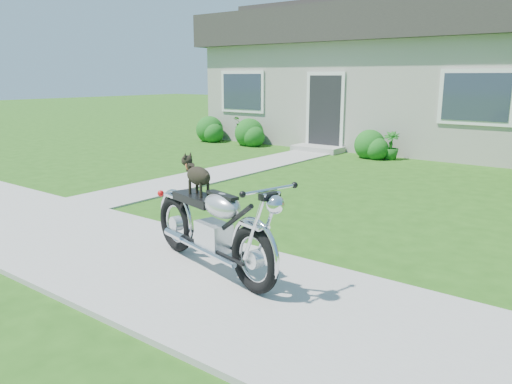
# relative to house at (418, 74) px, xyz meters

# --- Properties ---
(ground) EXTENTS (80.00, 80.00, 0.00)m
(ground) POSITION_rel_house_xyz_m (0.00, -11.99, -2.16)
(ground) COLOR #235114
(ground) RESTS_ON ground
(sidewalk) EXTENTS (24.00, 2.20, 0.04)m
(sidewalk) POSITION_rel_house_xyz_m (0.00, -11.99, -2.14)
(sidewalk) COLOR #9E9B93
(sidewalk) RESTS_ON ground
(walkway) EXTENTS (1.20, 8.00, 0.03)m
(walkway) POSITION_rel_house_xyz_m (-1.50, -6.99, -2.14)
(walkway) COLOR #9E9B93
(walkway) RESTS_ON ground
(house) EXTENTS (12.60, 7.03, 4.50)m
(house) POSITION_rel_house_xyz_m (0.00, 0.00, 0.00)
(house) COLOR #B9B2A7
(house) RESTS_ON ground
(shrub_row) EXTENTS (10.48, 0.91, 0.91)m
(shrub_row) POSITION_rel_house_xyz_m (-1.27, -3.49, -1.78)
(shrub_row) COLOR #185B18
(shrub_row) RESTS_ON ground
(potted_plant_left) EXTENTS (0.86, 0.93, 0.85)m
(potted_plant_left) POSITION_rel_house_xyz_m (-4.06, -3.44, -1.73)
(potted_plant_left) COLOR #1C5115
(potted_plant_left) RESTS_ON ground
(potted_plant_right) EXTENTS (0.49, 0.49, 0.71)m
(potted_plant_right) POSITION_rel_house_xyz_m (0.68, -3.44, -1.80)
(potted_plant_right) COLOR #1A5B19
(potted_plant_right) RESTS_ON ground
(motorcycle_with_dog) EXTENTS (2.19, 0.86, 1.19)m
(motorcycle_with_dog) POSITION_rel_house_xyz_m (2.18, -11.80, -1.60)
(motorcycle_with_dog) COLOR black
(motorcycle_with_dog) RESTS_ON sidewalk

